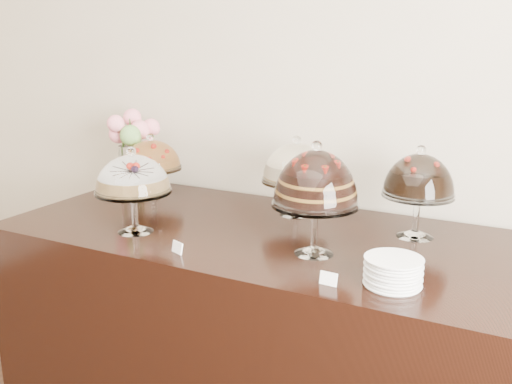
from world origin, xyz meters
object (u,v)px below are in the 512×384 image
at_px(cake_stand_fruit_tart, 151,158).
at_px(plate_stack, 393,272).
at_px(display_counter, 261,327).
at_px(flower_vase, 130,140).
at_px(cake_stand_sugar_sponge, 133,178).
at_px(cake_stand_cheesecake, 296,166).
at_px(cake_stand_dark_choco, 419,179).
at_px(cake_stand_choco_layer, 316,182).

bearing_deg(cake_stand_fruit_tart, plate_stack, -21.30).
bearing_deg(display_counter, flower_vase, 161.54).
distance_m(cake_stand_sugar_sponge, cake_stand_fruit_tart, 0.57).
bearing_deg(cake_stand_cheesecake, cake_stand_dark_choco, -6.11).
bearing_deg(cake_stand_sugar_sponge, display_counter, 28.80).
bearing_deg(cake_stand_fruit_tart, cake_stand_choco_layer, -20.30).
distance_m(cake_stand_sugar_sponge, cake_stand_dark_choco, 1.16).
xyz_separation_m(cake_stand_dark_choco, cake_stand_fruit_tart, (-1.34, 0.02, -0.04)).
relative_size(cake_stand_cheesecake, cake_stand_fruit_tart, 1.13).
bearing_deg(plate_stack, cake_stand_cheesecake, 135.91).
bearing_deg(flower_vase, cake_stand_sugar_sponge, -49.82).
distance_m(cake_stand_sugar_sponge, cake_stand_choco_layer, 0.77).
xyz_separation_m(cake_stand_choco_layer, cake_stand_cheesecake, (-0.26, 0.43, -0.05)).
height_order(cake_stand_sugar_sponge, cake_stand_choco_layer, cake_stand_choco_layer).
height_order(display_counter, cake_stand_fruit_tart, cake_stand_fruit_tart).
distance_m(cake_stand_choco_layer, cake_stand_fruit_tart, 1.12).
xyz_separation_m(cake_stand_cheesecake, cake_stand_dark_choco, (0.56, -0.06, 0.01)).
xyz_separation_m(cake_stand_sugar_sponge, cake_stand_dark_choco, (1.06, 0.47, 0.01)).
xyz_separation_m(cake_stand_sugar_sponge, cake_stand_fruit_tart, (-0.28, 0.49, -0.03)).
distance_m(cake_stand_choco_layer, cake_stand_cheesecake, 0.50).
bearing_deg(cake_stand_sugar_sponge, cake_stand_dark_choco, 24.17).
distance_m(cake_stand_choco_layer, cake_stand_dark_choco, 0.47).
bearing_deg(cake_stand_choco_layer, cake_stand_dark_choco, 51.25).
xyz_separation_m(cake_stand_cheesecake, flower_vase, (-0.98, 0.04, 0.03)).
distance_m(display_counter, cake_stand_fruit_tart, 1.02).
bearing_deg(cake_stand_choco_layer, flower_vase, 159.49).
bearing_deg(plate_stack, cake_stand_choco_layer, 155.67).
bearing_deg(plate_stack, cake_stand_dark_choco, 94.47).
distance_m(cake_stand_fruit_tart, plate_stack, 1.49).
distance_m(cake_stand_sugar_sponge, cake_stand_cheesecake, 0.73).
relative_size(cake_stand_fruit_tart, plate_stack, 1.76).
xyz_separation_m(cake_stand_sugar_sponge, cake_stand_cheesecake, (0.50, 0.53, -0.00)).
relative_size(cake_stand_choco_layer, cake_stand_cheesecake, 1.17).
distance_m(cake_stand_cheesecake, cake_stand_dark_choco, 0.56).
relative_size(display_counter, plate_stack, 11.83).
height_order(cake_stand_sugar_sponge, cake_stand_fruit_tart, cake_stand_sugar_sponge).
bearing_deg(plate_stack, flower_vase, 158.66).
height_order(display_counter, cake_stand_dark_choco, cake_stand_dark_choco).
relative_size(cake_stand_choco_layer, cake_stand_fruit_tart, 1.32).
bearing_deg(flower_vase, cake_stand_fruit_tart, -21.61).
bearing_deg(cake_stand_cheesecake, cake_stand_fruit_tart, -176.91).
bearing_deg(flower_vase, cake_stand_cheesecake, -2.16).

